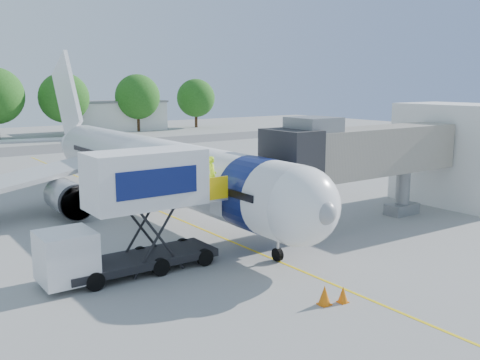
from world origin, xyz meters
TOP-DOWN VIEW (x-y plane):
  - ground at (0.00, 0.00)m, footprint 160.00×160.00m
  - guidance_line at (0.00, 0.00)m, footprint 0.15×70.00m
  - taxiway_strip at (0.00, 42.00)m, footprint 120.00×10.00m
  - aircraft at (0.00, 4.12)m, footprint 34.17×37.73m
  - jet_bridge at (7.99, -7.00)m, footprint 13.90×3.20m
  - terminal_stub at (18.50, -7.00)m, footprint 5.00×8.00m
  - catering_hiloader at (-6.26, -7.00)m, footprint 8.62×2.44m
  - ground_tug at (-2.00, -19.61)m, footprint 3.52×2.40m
  - safety_cone_a at (-1.06, -14.80)m, footprint 0.41×0.41m
  - safety_cone_b at (-1.80, -14.54)m, footprint 0.49×0.49m
  - outbuilding_right at (22.00, 62.00)m, footprint 16.40×7.40m
  - tree_e at (11.07, 57.20)m, footprint 7.86×7.86m
  - tree_f at (24.28, 58.57)m, footprint 7.78×7.78m
  - tree_g at (36.91, 59.94)m, footprint 7.20×7.20m

SIDE VIEW (x-z plane):
  - ground at x=0.00m, z-range 0.00..0.00m
  - taxiway_strip at x=0.00m, z-range 0.00..0.01m
  - guidance_line at x=0.00m, z-range 0.00..0.01m
  - safety_cone_a at x=-1.06m, z-range -0.01..0.64m
  - safety_cone_b at x=-1.80m, z-range -0.02..0.77m
  - ground_tug at x=-2.00m, z-range 0.03..1.32m
  - outbuilding_right at x=22.00m, z-range 0.01..5.31m
  - catering_hiloader at x=-6.26m, z-range 0.01..5.51m
  - aircraft at x=0.00m, z-range -2.73..8.62m
  - terminal_stub at x=18.50m, z-range 0.00..7.00m
  - jet_bridge at x=7.99m, z-range 1.04..7.64m
  - tree_g at x=36.91m, z-range 0.98..10.16m
  - tree_f at x=24.28m, z-range 1.06..10.98m
  - tree_e at x=11.07m, z-range 1.07..11.10m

